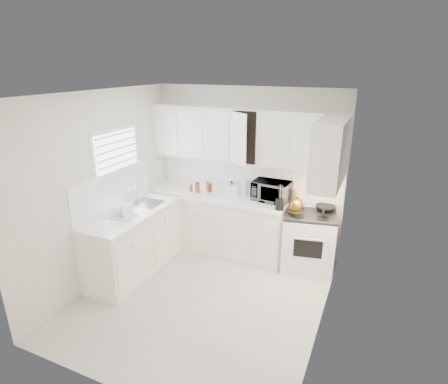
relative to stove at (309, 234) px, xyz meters
The scene contains 34 objects.
floor 1.79m from the stove, 129.60° to the right, with size 3.20×3.20×0.00m, color silver.
ceiling 2.65m from the stove, 129.60° to the right, with size 3.20×3.20×0.00m, color white.
wall_back 1.34m from the stove, 165.02° to the left, with size 3.00×3.00×0.00m, color white.
wall_front 3.19m from the stove, 110.43° to the right, with size 3.00×3.00×0.00m, color white.
wall_left 2.99m from the stove, 153.12° to the right, with size 3.20×3.20×0.00m, color white.
wall_right 1.56m from the stove, 72.38° to the right, with size 3.20×3.20×0.00m, color white.
window_blinds 2.91m from the stove, 159.47° to the right, with size 0.06×0.96×1.06m, color white, non-canonical shape.
lower_cabinets_back 1.48m from the stove, behind, with size 2.22×0.60×0.90m, color white, non-canonical shape.
lower_cabinets_left 2.54m from the stove, 154.08° to the right, with size 0.60×1.60×0.90m, color white, non-canonical shape.
countertop_back 1.52m from the stove, behind, with size 2.24×0.64×0.05m, color white.
countertop_left 2.56m from the stove, 153.98° to the right, with size 0.64×1.62×0.05m, color white.
backsplash_back 1.30m from the stove, 165.51° to the left, with size 2.98×0.02×0.55m, color white.
backsplash_left 2.88m from the stove, 156.67° to the right, with size 0.02×1.60×0.55m, color white.
upper_cabinets_back 1.44m from the stove, behind, with size 3.00×0.33×0.80m, color white, non-canonical shape.
upper_cabinets_right 1.09m from the stove, 62.86° to the right, with size 0.33×0.90×0.80m, color white, non-canonical shape.
sink 2.45m from the stove, 161.52° to the right, with size 0.42×0.38×0.30m, color gray, non-canonical shape.
stove is the anchor object (origin of this frame).
tea_kettle 0.55m from the stove, 138.37° to the right, with size 0.26×0.22×0.24m, color olive, non-canonical shape.
frying_pan 0.47m from the stove, 41.63° to the left, with size 0.28×0.47×0.04m, color black, non-canonical shape.
microwave 0.85m from the stove, behind, with size 0.55×0.30×0.37m, color gray.
rice_cooker 1.35m from the stove, behind, with size 0.23×0.23×0.23m, color white, non-canonical shape.
paper_towel 1.19m from the stove, behind, with size 0.12×0.12×0.27m, color white.
utensil_crock 0.74m from the stove, 152.72° to the right, with size 0.13×0.13×0.39m, color black, non-canonical shape.
dish_rack 2.69m from the stove, 150.16° to the right, with size 0.36×0.27×0.20m, color white, non-canonical shape.
spice_left_0 1.99m from the stove, behind, with size 0.06×0.06×0.13m, color brown.
spice_left_1 1.91m from the stove, behind, with size 0.06×0.06×0.13m, color #357A28.
spice_left_2 1.84m from the stove, behind, with size 0.06×0.06×0.13m, color #CB1B40.
spice_left_3 1.77m from the stove, behind, with size 0.06×0.06×0.13m, color gold.
spice_left_4 1.70m from the stove, behind, with size 0.06×0.06×0.13m, color maroon.
sauce_right_0 0.71m from the stove, 163.42° to the left, with size 0.06×0.06×0.19m, color #CB1B40.
sauce_right_1 0.66m from the stove, 168.66° to the left, with size 0.06×0.06×0.19m, color gold.
sauce_right_2 0.64m from the stove, 159.15° to the left, with size 0.06×0.06×0.19m, color maroon.
sauce_right_3 0.60m from the stove, 165.12° to the left, with size 0.06×0.06×0.19m, color black.
sauce_right_4 0.58m from the stove, 152.14° to the left, with size 0.06×0.06×0.19m, color brown.
Camera 1 is at (1.90, -3.56, 2.92)m, focal length 29.03 mm.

